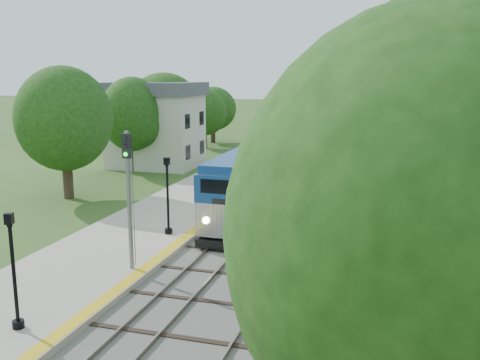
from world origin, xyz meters
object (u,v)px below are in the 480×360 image
(lamppost_mid, at_px, (14,278))
(train, at_px, (340,120))
(signal_gantry, at_px, (354,104))
(lamppost_far, at_px, (168,200))
(signal_platform, at_px, (128,186))
(station_building, at_px, (155,124))
(signal_farside, at_px, (365,158))

(lamppost_mid, bearing_deg, train, 86.55)
(signal_gantry, relative_size, lamppost_far, 2.02)
(train, height_order, lamppost_far, lamppost_far)
(signal_gantry, height_order, train, signal_gantry)
(signal_platform, bearing_deg, station_building, 112.97)
(lamppost_mid, bearing_deg, signal_farside, 63.11)
(train, bearing_deg, lamppost_mid, -93.45)
(station_building, xyz_separation_m, signal_platform, (11.10, -26.18, 0.04))
(train, distance_m, lamppost_mid, 65.26)
(station_building, distance_m, train, 35.68)
(lamppost_mid, relative_size, lamppost_far, 0.97)
(signal_platform, bearing_deg, signal_farside, 56.53)
(signal_farside, bearing_deg, station_building, 148.43)
(train, bearing_deg, signal_gantry, -72.36)
(signal_gantry, relative_size, signal_farside, 1.45)
(station_building, bearing_deg, lamppost_mid, -72.72)
(station_building, distance_m, signal_farside, 23.71)
(signal_gantry, height_order, lamppost_far, signal_gantry)
(train, height_order, signal_farside, signal_farside)
(signal_farside, bearing_deg, signal_gantry, 95.69)
(signal_farside, bearing_deg, signal_platform, -123.47)
(lamppost_mid, bearing_deg, signal_platform, 80.61)
(lamppost_far, bearing_deg, train, 86.33)
(train, height_order, lamppost_mid, lamppost_mid)
(station_building, relative_size, lamppost_mid, 2.13)
(lamppost_mid, bearing_deg, signal_gantry, 83.64)
(train, bearing_deg, lamppost_far, -93.67)
(train, relative_size, signal_farside, 19.38)
(station_building, distance_m, lamppost_mid, 33.96)
(lamppost_far, relative_size, signal_farside, 0.72)
(signal_farside, bearing_deg, lamppost_far, -138.49)
(lamppost_mid, xyz_separation_m, lamppost_far, (0.48, 11.43, 0.05))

